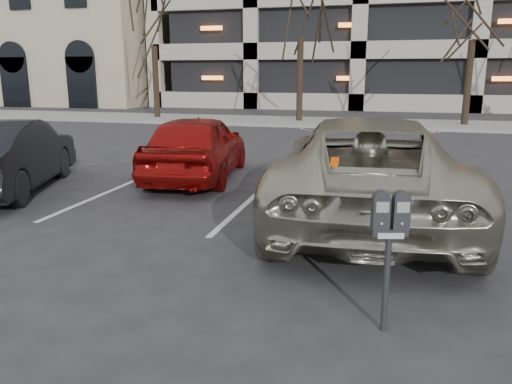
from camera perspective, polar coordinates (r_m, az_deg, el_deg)
name	(u,v)px	position (r m, az deg, el deg)	size (l,w,h in m)	color
ground	(312,240)	(6.92, 6.40, -5.44)	(140.00, 140.00, 0.00)	#28282B
sidewalk	(366,123)	(22.60, 12.51, 7.67)	(80.00, 4.00, 0.12)	gray
stall_lines	(256,194)	(9.35, 0.01, -0.28)	(16.90, 5.20, 0.00)	silver
office_building	(25,5)	(46.79, -24.92, 18.78)	(26.00, 16.20, 15.00)	tan
parking_meter	(390,227)	(4.38, 15.04, -3.92)	(0.34, 0.20, 1.25)	black
suv_silver	(367,168)	(7.87, 12.63, 2.68)	(3.05, 5.93, 1.61)	#B0AC95
car_red	(197,146)	(10.75, -6.76, 5.21)	(1.66, 4.12, 1.40)	#9A100E
car_dark	(7,155)	(10.66, -26.62, 3.76)	(1.47, 4.21, 1.39)	black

